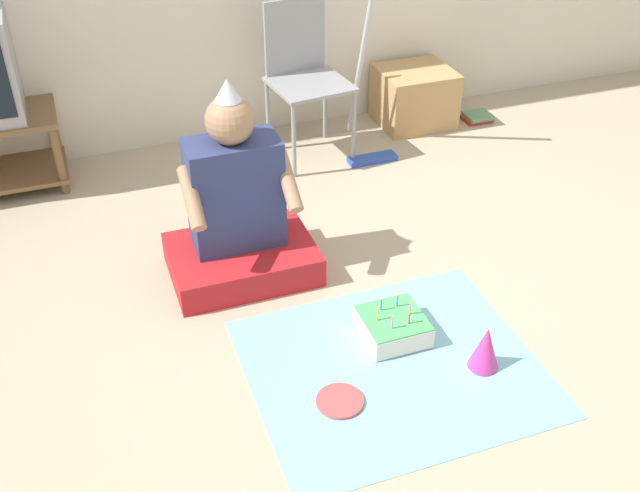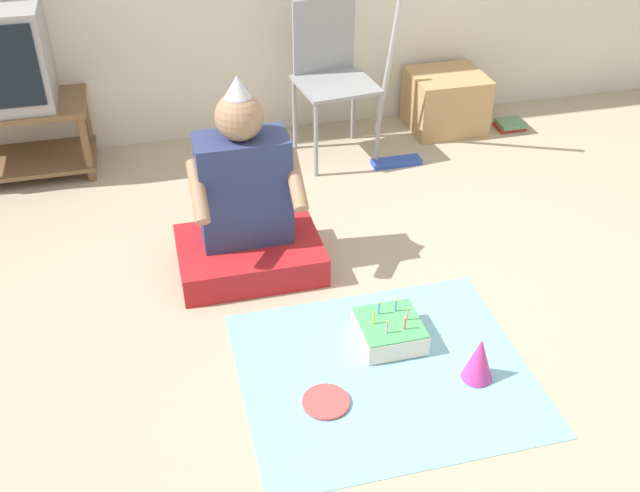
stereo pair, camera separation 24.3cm
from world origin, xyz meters
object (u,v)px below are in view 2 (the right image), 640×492
Objects in this scene: dust_mop at (394,99)px; party_hat_blue at (479,358)px; book_pile at (510,125)px; paper_plate at (326,402)px; tv at (0,57)px; birthday_cake at (390,331)px; person_seated at (246,211)px; folding_chair at (331,69)px; cardboard_box_stack at (445,101)px.

party_hat_blue is (-0.25, -1.78, -0.25)m from dust_mop.
dust_mop is 7.15× the size of book_pile.
paper_plate is at bearing -130.76° from book_pile.
birthday_cake is (1.50, -1.81, -0.61)m from tv.
person_seated reaches higher than book_pile.
party_hat_blue is at bearing -98.04° from dust_mop.
dust_mop reaches higher than book_pile.
folding_chair is 0.94× the size of person_seated.
folding_chair is 1.98m from party_hat_blue.
birthday_cake is at bearing -54.96° from person_seated.
book_pile is 2.14m from birthday_cake.
birthday_cake is 0.43m from paper_plate.
book_pile is 0.68× the size of birthday_cake.
party_hat_blue is (0.72, -0.93, -0.19)m from person_seated.
party_hat_blue is (0.26, -0.28, 0.05)m from birthday_cake.
dust_mop is (-0.44, -0.28, 0.18)m from cardboard_box_stack.
book_pile is at bearing 0.40° from folding_chair.
party_hat_blue is at bearing -52.50° from person_seated.
person_seated reaches higher than party_hat_blue.
book_pile is at bearing -16.52° from cardboard_box_stack.
book_pile is 0.97× the size of paper_plate.
folding_chair is at bearing 153.51° from dust_mop.
person_seated reaches higher than birthday_cake.
folding_chair is 2.06m from paper_plate.
birthday_cake is at bearing -108.71° from dust_mop.
birthday_cake is (0.46, -0.65, -0.24)m from person_seated.
tv is 0.57× the size of person_seated.
tv reaches higher than cardboard_box_stack.
cardboard_box_stack is 2.18m from party_hat_blue.
person_seated is (-0.65, -1.01, -0.21)m from folding_chair.
folding_chair is 1.24m from book_pile.
tv is at bearing 171.30° from dust_mop.
book_pile reaches higher than paper_plate.
folding_chair is 3.43× the size of birthday_cake.
dust_mop is 1.29m from person_seated.
person_seated is at bearing -138.69° from dust_mop.
folding_chair is 1.22m from person_seated.
tv is 1.19× the size of cardboard_box_stack.
person_seated is 3.64× the size of birthday_cake.
person_seated is 0.97m from paper_plate.
dust_mop reaches higher than birthday_cake.
paper_plate is (-0.59, 0.01, -0.09)m from party_hat_blue.
cardboard_box_stack is 0.48× the size of person_seated.
paper_plate is at bearing -82.21° from person_seated.
dust_mop is 0.91m from book_pile.
party_hat_blue is at bearing -47.33° from birthday_cake.
party_hat_blue is at bearing -108.42° from cardboard_box_stack.
folding_chair reaches higher than paper_plate.
dust_mop reaches higher than party_hat_blue.
dust_mop is at bearing 81.96° from party_hat_blue.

